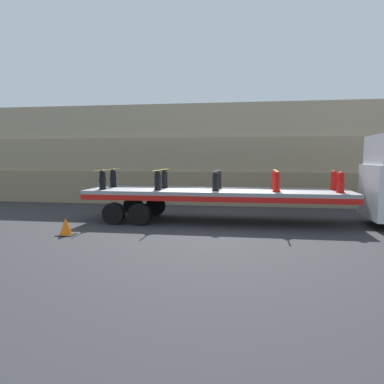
{
  "coord_description": "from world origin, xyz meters",
  "views": [
    {
      "loc": [
        1.38,
        -14.58,
        2.57
      ],
      "look_at": [
        -0.99,
        0.0,
        1.17
      ],
      "focal_mm": 35.0,
      "sensor_mm": 36.0,
      "label": 1
    }
  ],
  "objects_px": {
    "fire_hydrant_black_far_0": "(113,178)",
    "fire_hydrant_black_far_2": "(218,179)",
    "fire_hydrant_black_far_1": "(165,179)",
    "fire_hydrant_red_far_3": "(275,180)",
    "fire_hydrant_red_near_3": "(277,182)",
    "flatbed_trailer": "(203,195)",
    "fire_hydrant_red_near_4": "(341,183)",
    "fire_hydrant_red_far_4": "(334,181)",
    "fire_hydrant_black_near_2": "(216,181)",
    "fire_hydrant_black_near_1": "(158,181)",
    "traffic_cone": "(66,227)",
    "fire_hydrant_black_near_0": "(103,180)"
  },
  "relations": [
    {
      "from": "fire_hydrant_black_far_2",
      "to": "fire_hydrant_red_near_3",
      "type": "bearing_deg",
      "value": -26.87
    },
    {
      "from": "fire_hydrant_red_far_3",
      "to": "traffic_cone",
      "type": "bearing_deg",
      "value": -150.52
    },
    {
      "from": "fire_hydrant_red_far_3",
      "to": "fire_hydrant_red_near_4",
      "type": "relative_size",
      "value": 1.0
    },
    {
      "from": "fire_hydrant_black_near_2",
      "to": "fire_hydrant_red_near_3",
      "type": "height_order",
      "value": "same"
    },
    {
      "from": "fire_hydrant_red_far_4",
      "to": "fire_hydrant_red_near_3",
      "type": "bearing_deg",
      "value": -153.13
    },
    {
      "from": "fire_hydrant_black_near_1",
      "to": "fire_hydrant_black_far_1",
      "type": "height_order",
      "value": "same"
    },
    {
      "from": "fire_hydrant_black_far_0",
      "to": "fire_hydrant_red_near_4",
      "type": "xyz_separation_m",
      "value": [
        8.99,
        -1.14,
        0.0
      ]
    },
    {
      "from": "fire_hydrant_black_near_2",
      "to": "fire_hydrant_black_far_2",
      "type": "distance_m",
      "value": 1.14
    },
    {
      "from": "fire_hydrant_black_far_1",
      "to": "fire_hydrant_black_far_2",
      "type": "xyz_separation_m",
      "value": [
        2.25,
        0.0,
        0.0
      ]
    },
    {
      "from": "fire_hydrant_red_far_4",
      "to": "fire_hydrant_black_far_1",
      "type": "bearing_deg",
      "value": 180.0
    },
    {
      "from": "fire_hydrant_black_near_1",
      "to": "fire_hydrant_black_far_1",
      "type": "bearing_deg",
      "value": 90.0
    },
    {
      "from": "fire_hydrant_black_far_0",
      "to": "fire_hydrant_black_near_2",
      "type": "bearing_deg",
      "value": -14.22
    },
    {
      "from": "flatbed_trailer",
      "to": "fire_hydrant_black_far_1",
      "type": "bearing_deg",
      "value": 161.26
    },
    {
      "from": "fire_hydrant_black_far_0",
      "to": "fire_hydrant_red_near_3",
      "type": "bearing_deg",
      "value": -9.59
    },
    {
      "from": "fire_hydrant_black_near_1",
      "to": "traffic_cone",
      "type": "height_order",
      "value": "fire_hydrant_black_near_1"
    },
    {
      "from": "fire_hydrant_black_far_0",
      "to": "fire_hydrant_red_near_3",
      "type": "distance_m",
      "value": 6.83
    },
    {
      "from": "fire_hydrant_black_far_1",
      "to": "fire_hydrant_red_far_3",
      "type": "xyz_separation_m",
      "value": [
        4.49,
        0.0,
        0.0
      ]
    },
    {
      "from": "fire_hydrant_black_far_0",
      "to": "fire_hydrant_black_far_1",
      "type": "bearing_deg",
      "value": 0.0
    },
    {
      "from": "fire_hydrant_black_far_2",
      "to": "fire_hydrant_red_near_4",
      "type": "height_order",
      "value": "same"
    },
    {
      "from": "flatbed_trailer",
      "to": "fire_hydrant_red_far_3",
      "type": "relative_size",
      "value": 13.37
    },
    {
      "from": "flatbed_trailer",
      "to": "fire_hydrant_black_far_1",
      "type": "distance_m",
      "value": 1.87
    },
    {
      "from": "fire_hydrant_black_far_2",
      "to": "traffic_cone",
      "type": "relative_size",
      "value": 1.31
    },
    {
      "from": "flatbed_trailer",
      "to": "fire_hydrant_black_near_2",
      "type": "xyz_separation_m",
      "value": [
        0.57,
        -0.57,
        0.58
      ]
    },
    {
      "from": "fire_hydrant_black_near_2",
      "to": "fire_hydrant_red_far_4",
      "type": "bearing_deg",
      "value": 14.22
    },
    {
      "from": "fire_hydrant_black_far_0",
      "to": "fire_hydrant_red_near_3",
      "type": "xyz_separation_m",
      "value": [
        6.74,
        -1.14,
        0.0
      ]
    },
    {
      "from": "fire_hydrant_red_far_3",
      "to": "traffic_cone",
      "type": "xyz_separation_m",
      "value": [
        -6.89,
        -3.9,
        -1.36
      ]
    },
    {
      "from": "fire_hydrant_black_near_0",
      "to": "fire_hydrant_black_far_0",
      "type": "distance_m",
      "value": 1.14
    },
    {
      "from": "fire_hydrant_red_far_3",
      "to": "fire_hydrant_black_near_0",
      "type": "bearing_deg",
      "value": -170.41
    },
    {
      "from": "flatbed_trailer",
      "to": "fire_hydrant_red_near_4",
      "type": "height_order",
      "value": "fire_hydrant_red_near_4"
    },
    {
      "from": "fire_hydrant_black_far_0",
      "to": "fire_hydrant_red_far_4",
      "type": "distance_m",
      "value": 8.99
    },
    {
      "from": "fire_hydrant_red_near_4",
      "to": "fire_hydrant_black_far_2",
      "type": "bearing_deg",
      "value": 165.78
    },
    {
      "from": "fire_hydrant_black_near_1",
      "to": "fire_hydrant_black_near_0",
      "type": "bearing_deg",
      "value": 180.0
    },
    {
      "from": "fire_hydrant_black_far_0",
      "to": "fire_hydrant_black_far_2",
      "type": "relative_size",
      "value": 1.0
    },
    {
      "from": "fire_hydrant_black_far_0",
      "to": "fire_hydrant_red_far_4",
      "type": "xyz_separation_m",
      "value": [
        8.99,
        0.0,
        0.0
      ]
    },
    {
      "from": "traffic_cone",
      "to": "fire_hydrant_black_near_2",
      "type": "bearing_deg",
      "value": 30.69
    },
    {
      "from": "fire_hydrant_red_far_3",
      "to": "fire_hydrant_black_far_1",
      "type": "bearing_deg",
      "value": 180.0
    },
    {
      "from": "fire_hydrant_black_far_2",
      "to": "fire_hydrant_red_near_4",
      "type": "xyz_separation_m",
      "value": [
        4.49,
        -1.14,
        0.0
      ]
    },
    {
      "from": "fire_hydrant_black_near_0",
      "to": "fire_hydrant_black_near_1",
      "type": "xyz_separation_m",
      "value": [
        2.25,
        0.0,
        0.0
      ]
    },
    {
      "from": "flatbed_trailer",
      "to": "fire_hydrant_red_near_4",
      "type": "relative_size",
      "value": 13.37
    },
    {
      "from": "fire_hydrant_black_near_0",
      "to": "fire_hydrant_black_far_0",
      "type": "xyz_separation_m",
      "value": [
        0.0,
        1.14,
        0.0
      ]
    },
    {
      "from": "fire_hydrant_black_far_0",
      "to": "fire_hydrant_black_far_1",
      "type": "xyz_separation_m",
      "value": [
        2.25,
        0.0,
        0.0
      ]
    },
    {
      "from": "fire_hydrant_black_near_0",
      "to": "fire_hydrant_red_near_4",
      "type": "xyz_separation_m",
      "value": [
        8.99,
        0.0,
        0.0
      ]
    },
    {
      "from": "fire_hydrant_black_near_1",
      "to": "fire_hydrant_red_far_4",
      "type": "height_order",
      "value": "same"
    },
    {
      "from": "flatbed_trailer",
      "to": "fire_hydrant_red_far_4",
      "type": "bearing_deg",
      "value": 6.42
    },
    {
      "from": "fire_hydrant_black_far_0",
      "to": "fire_hydrant_black_near_2",
      "type": "height_order",
      "value": "same"
    },
    {
      "from": "fire_hydrant_black_far_0",
      "to": "fire_hydrant_black_near_1",
      "type": "height_order",
      "value": "same"
    },
    {
      "from": "flatbed_trailer",
      "to": "fire_hydrant_red_near_4",
      "type": "bearing_deg",
      "value": -6.42
    },
    {
      "from": "fire_hydrant_black_near_1",
      "to": "fire_hydrant_red_near_4",
      "type": "relative_size",
      "value": 1.0
    },
    {
      "from": "flatbed_trailer",
      "to": "fire_hydrant_red_near_4",
      "type": "distance_m",
      "value": 5.13
    },
    {
      "from": "fire_hydrant_black_near_1",
      "to": "fire_hydrant_black_far_2",
      "type": "height_order",
      "value": "same"
    }
  ]
}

